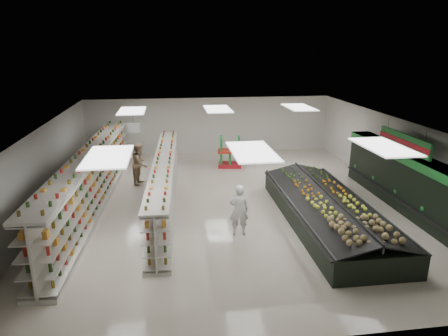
{
  "coord_description": "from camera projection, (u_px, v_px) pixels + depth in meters",
  "views": [
    {
      "loc": [
        -2.32,
        -14.78,
        6.05
      ],
      "look_at": [
        -0.19,
        0.46,
        1.32
      ],
      "focal_mm": 32.0,
      "sensor_mm": 36.0,
      "label": 1
    }
  ],
  "objects": [
    {
      "name": "produce_wall_case",
      "position": [
        406.0,
        178.0,
        15.15
      ],
      "size": [
        0.93,
        8.0,
        2.2
      ],
      "color": "black",
      "rests_on": "floor"
    },
    {
      "name": "floor",
      "position": [
        230.0,
        202.0,
        16.08
      ],
      "size": [
        16.0,
        16.0,
        0.0
      ],
      "primitive_type": "plane",
      "color": "beige",
      "rests_on": "ground"
    },
    {
      "name": "aisle_sign_far",
      "position": [
        134.0,
        128.0,
        16.66
      ],
      "size": [
        0.52,
        0.06,
        0.75
      ],
      "color": "white",
      "rests_on": "ceiling"
    },
    {
      "name": "shopper_main",
      "position": [
        239.0,
        210.0,
        13.1
      ],
      "size": [
        0.67,
        0.47,
        1.76
      ],
      "primitive_type": "imported",
      "rotation": [
        0.0,
        0.0,
        3.06
      ],
      "color": "white",
      "rests_on": "floor"
    },
    {
      "name": "gondola_center",
      "position": [
        165.0,
        184.0,
        15.68
      ],
      "size": [
        1.27,
        10.6,
        1.83
      ],
      "rotation": [
        0.0,
        0.0,
        -0.04
      ],
      "color": "beige",
      "rests_on": "floor"
    },
    {
      "name": "gondola_left",
      "position": [
        92.0,
        182.0,
        15.41
      ],
      "size": [
        1.56,
        12.65,
        2.19
      ],
      "rotation": [
        0.0,
        0.0,
        -0.05
      ],
      "color": "beige",
      "rests_on": "floor"
    },
    {
      "name": "aisle_sign_near",
      "position": [
        124.0,
        152.0,
        12.87
      ],
      "size": [
        0.52,
        0.06,
        0.75
      ],
      "color": "white",
      "rests_on": "ceiling"
    },
    {
      "name": "wall_back",
      "position": [
        209.0,
        125.0,
        23.18
      ],
      "size": [
        14.0,
        0.02,
        3.2
      ],
      "primitive_type": "cube",
      "color": "silver",
      "rests_on": "floor"
    },
    {
      "name": "shopper_background",
      "position": [
        140.0,
        164.0,
        18.0
      ],
      "size": [
        0.81,
        1.04,
        1.89
      ],
      "primitive_type": "imported",
      "rotation": [
        0.0,
        0.0,
        1.28
      ],
      "color": "#9F8462",
      "rests_on": "floor"
    },
    {
      "name": "wall_left",
      "position": [
        43.0,
        172.0,
        14.68
      ],
      "size": [
        0.02,
        16.0,
        3.2
      ],
      "primitive_type": "cube",
      "color": "silver",
      "rests_on": "floor"
    },
    {
      "name": "ceiling",
      "position": [
        231.0,
        124.0,
        15.13
      ],
      "size": [
        14.0,
        16.0,
        0.02
      ],
      "primitive_type": "cube",
      "color": "white",
      "rests_on": "wall_back"
    },
    {
      "name": "wall_right",
      "position": [
        397.0,
        158.0,
        16.53
      ],
      "size": [
        0.02,
        16.0,
        3.2
      ],
      "primitive_type": "cube",
      "color": "silver",
      "rests_on": "floor"
    },
    {
      "name": "soda_endcap",
      "position": [
        230.0,
        152.0,
        20.56
      ],
      "size": [
        1.36,
        1.03,
        1.59
      ],
      "rotation": [
        0.0,
        0.0,
        -0.16
      ],
      "color": "red",
      "rests_on": "floor"
    },
    {
      "name": "wall_front",
      "position": [
        291.0,
        276.0,
        8.03
      ],
      "size": [
        14.0,
        0.02,
        3.2
      ],
      "primitive_type": "cube",
      "color": "silver",
      "rests_on": "floor"
    },
    {
      "name": "produce_island",
      "position": [
        327.0,
        210.0,
        14.03
      ],
      "size": [
        2.88,
        7.76,
        1.15
      ],
      "rotation": [
        0.0,
        0.0,
        -0.01
      ],
      "color": "black",
      "rests_on": "floor"
    },
    {
      "name": "hortifruti_banner",
      "position": [
        404.0,
        142.0,
        14.7
      ],
      "size": [
        0.12,
        3.2,
        0.95
      ],
      "color": "#1F752D",
      "rests_on": "ceiling"
    }
  ]
}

